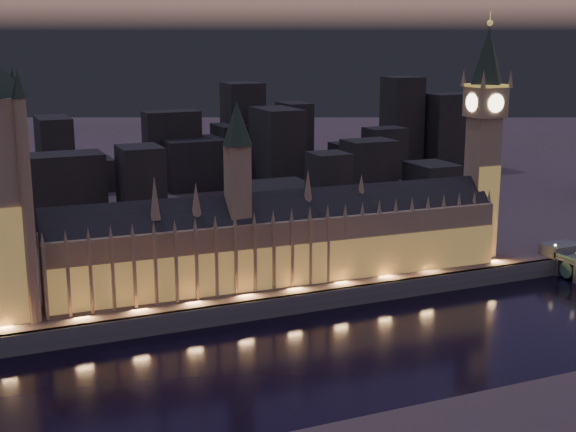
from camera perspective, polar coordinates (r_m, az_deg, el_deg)
name	(u,v)px	position (r m, az deg, el deg)	size (l,w,h in m)	color
ground_plane	(335,350)	(297.08, 3.38, -9.47)	(2000.00, 2000.00, 0.00)	black
north_bank	(88,150)	(782.36, -14.05, 4.60)	(2000.00, 960.00, 8.00)	#4A3C35
embankment_wall	(290,305)	(330.30, 0.17, -6.34)	(2000.00, 2.50, 8.00)	#414D4E
palace_of_westminster	(281,239)	(343.68, -0.53, -1.66)	(202.00, 27.92, 78.00)	#9D7751
elizabeth_tower	(485,123)	(387.08, 13.80, 6.45)	(18.00, 18.00, 114.08)	#9D7751
city_backdrop	(205,160)	(523.04, -5.91, 4.00)	(496.68, 215.63, 87.32)	black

